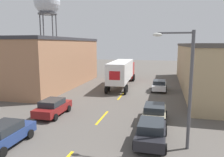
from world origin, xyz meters
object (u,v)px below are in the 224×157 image
at_px(parked_car_right_near, 151,131).
at_px(parked_car_left_far, 53,107).
at_px(street_lamp, 186,81).
at_px(semi_truck, 122,71).
at_px(parked_car_right_far, 159,85).
at_px(parked_car_left_near, 4,134).
at_px(parked_car_right_mid, 154,113).
at_px(water_tower, 47,3).

bearing_deg(parked_car_right_near, parked_car_left_far, 158.83).
bearing_deg(street_lamp, parked_car_right_near, 171.06).
relative_size(parked_car_right_near, street_lamp, 0.59).
height_order(parked_car_left_far, parked_car_right_near, same).
relative_size(semi_truck, parked_car_left_far, 3.20).
relative_size(parked_car_right_far, parked_car_left_near, 1.00).
height_order(parked_car_right_far, street_lamp, street_lamp).
height_order(parked_car_right_mid, parked_car_left_far, same).
relative_size(parked_car_left_far, parked_car_right_far, 1.00).
relative_size(parked_car_right_near, water_tower, 0.22).
distance_m(semi_truck, street_lamp, 20.74).
bearing_deg(parked_car_right_far, parked_car_right_near, -90.00).
bearing_deg(parked_car_left_far, street_lamp, -19.11).
bearing_deg(parked_car_right_mid, semi_truck, 110.87).
relative_size(parked_car_right_mid, street_lamp, 0.59).
relative_size(semi_truck, water_tower, 0.69).
xyz_separation_m(parked_car_left_near, street_lamp, (11.01, 2.38, 3.46)).
relative_size(semi_truck, parked_car_right_mid, 3.20).
distance_m(parked_car_left_far, street_lamp, 12.16).
height_order(parked_car_right_far, parked_car_left_near, same).
bearing_deg(parked_car_right_near, parked_car_right_mid, 90.00).
height_order(parked_car_right_far, water_tower, water_tower).
height_order(parked_car_right_near, street_lamp, street_lamp).
distance_m(parked_car_right_near, water_tower, 47.97).
height_order(semi_truck, parked_car_right_mid, semi_truck).
xyz_separation_m(water_tower, street_lamp, (29.71, -36.22, -12.06)).
xyz_separation_m(parked_car_right_near, water_tower, (-27.76, 35.91, 15.52)).
distance_m(parked_car_right_mid, water_tower, 45.05).
height_order(parked_car_left_near, parked_car_right_near, same).
bearing_deg(parked_car_left_near, parked_car_right_mid, 36.47).
xyz_separation_m(parked_car_right_mid, parked_car_left_far, (-9.06, -0.50, 0.00)).
bearing_deg(parked_car_left_near, parked_car_right_near, 16.52).
bearing_deg(water_tower, parked_car_right_mid, -48.98).
height_order(parked_car_right_far, parked_car_right_near, same).
distance_m(parked_car_right_mid, parked_car_left_far, 9.07).
height_order(parked_car_right_mid, water_tower, water_tower).
relative_size(parked_car_right_mid, parked_car_right_far, 1.00).
relative_size(parked_car_right_far, street_lamp, 0.59).
distance_m(semi_truck, water_tower, 31.19).
distance_m(water_tower, street_lamp, 48.37).
distance_m(parked_car_left_far, water_tower, 40.51).
relative_size(parked_car_left_near, street_lamp, 0.59).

